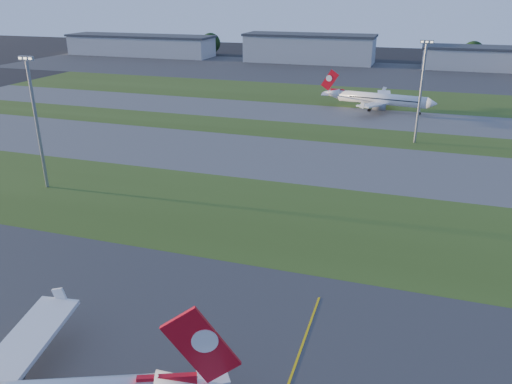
% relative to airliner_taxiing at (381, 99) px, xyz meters
% --- Properties ---
extents(grass_strip_a, '(300.00, 34.00, 0.01)m').
position_rel_airliner_taxiing_xyz_m(grass_strip_a, '(-3.14, -91.15, -3.89)').
color(grass_strip_a, '#354A18').
rests_on(grass_strip_a, ground).
extents(taxiway_a, '(300.00, 32.00, 0.01)m').
position_rel_airliner_taxiing_xyz_m(taxiway_a, '(-3.14, -58.15, -3.89)').
color(taxiway_a, '#515154').
rests_on(taxiway_a, ground).
extents(grass_strip_b, '(300.00, 18.00, 0.01)m').
position_rel_airliner_taxiing_xyz_m(grass_strip_b, '(-3.14, -33.15, -3.89)').
color(grass_strip_b, '#354A18').
rests_on(grass_strip_b, ground).
extents(taxiway_b, '(300.00, 26.00, 0.01)m').
position_rel_airliner_taxiing_xyz_m(taxiway_b, '(-3.14, -11.15, -3.89)').
color(taxiway_b, '#515154').
rests_on(taxiway_b, ground).
extents(grass_strip_c, '(300.00, 40.00, 0.01)m').
position_rel_airliner_taxiing_xyz_m(grass_strip_c, '(-3.14, 21.85, -3.89)').
color(grass_strip_c, '#354A18').
rests_on(grass_strip_c, ground).
extents(apron_far, '(400.00, 80.00, 0.01)m').
position_rel_airliner_taxiing_xyz_m(apron_far, '(-3.14, 81.85, -3.89)').
color(apron_far, '#333335').
rests_on(apron_far, ground).
extents(airliner_taxiing, '(35.38, 29.81, 11.08)m').
position_rel_airliner_taxiing_xyz_m(airliner_taxiing, '(0.00, 0.00, 0.00)').
color(airliner_taxiing, white).
rests_on(airliner_taxiing, ground).
extents(light_mast_west, '(3.20, 0.70, 25.80)m').
position_rel_airliner_taxiing_xyz_m(light_mast_west, '(-58.14, -91.15, 10.92)').
color(light_mast_west, gray).
rests_on(light_mast_west, ground).
extents(light_mast_centre, '(3.20, 0.70, 25.80)m').
position_rel_airliner_taxiing_xyz_m(light_mast_centre, '(11.86, -35.15, 10.92)').
color(light_mast_centre, gray).
rests_on(light_mast_centre, ground).
extents(hangar_far_west, '(91.80, 23.00, 12.20)m').
position_rel_airliner_taxiing_xyz_m(hangar_far_west, '(-153.14, 111.85, 2.24)').
color(hangar_far_west, '#ACAFB5').
rests_on(hangar_far_west, ground).
extents(hangar_west, '(71.40, 23.00, 15.20)m').
position_rel_airliner_taxiing_xyz_m(hangar_west, '(-48.14, 111.85, 3.75)').
color(hangar_west, '#ACAFB5').
rests_on(hangar_west, ground).
extents(hangar_east, '(81.60, 23.00, 11.20)m').
position_rel_airliner_taxiing_xyz_m(hangar_east, '(51.86, 111.85, 1.74)').
color(hangar_east, '#ACAFB5').
rests_on(hangar_east, ground).
extents(tree_far_west, '(11.00, 11.00, 12.00)m').
position_rel_airliner_taxiing_xyz_m(tree_far_west, '(-193.14, 124.85, 2.60)').
color(tree_far_west, black).
rests_on(tree_far_west, ground).
extents(tree_west, '(12.10, 12.10, 13.20)m').
position_rel_airliner_taxiing_xyz_m(tree_west, '(-113.14, 126.85, 3.25)').
color(tree_west, black).
rests_on(tree_west, ground).
extents(tree_mid_west, '(9.90, 9.90, 10.80)m').
position_rel_airliner_taxiing_xyz_m(tree_mid_west, '(-23.14, 122.85, 1.94)').
color(tree_mid_west, black).
rests_on(tree_mid_west, ground).
extents(tree_mid_east, '(11.55, 11.55, 12.60)m').
position_rel_airliner_taxiing_xyz_m(tree_mid_east, '(36.86, 125.85, 2.92)').
color(tree_mid_east, black).
rests_on(tree_mid_east, ground).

